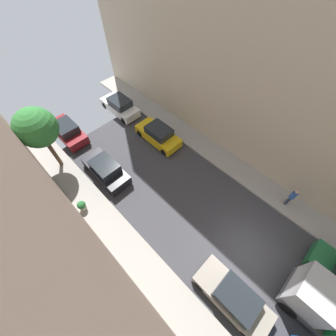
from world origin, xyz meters
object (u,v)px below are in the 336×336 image
street_tree_0 (36,128)px  pedestrian (292,197)px  parked_car_left_1 (233,297)px  parked_car_left_2 (106,169)px  parked_car_left_3 (67,131)px  potted_plant_0 (82,206)px  parked_car_right_3 (120,106)px  parked_car_right_2 (158,135)px

street_tree_0 → pedestrian: bearing=-56.3°
parked_car_left_1 → parked_car_left_2: size_ratio=1.00×
parked_car_left_3 → potted_plant_0: size_ratio=5.14×
pedestrian → parked_car_right_3: bearing=97.7°
parked_car_left_2 → street_tree_0: bearing=121.2°
parked_car_left_3 → street_tree_0: bearing=-131.4°
parked_car_left_2 → parked_car_left_3: 5.81m
street_tree_0 → parked_car_right_2: bearing=-25.7°
parked_car_left_3 → potted_plant_0: 7.66m
parked_car_left_3 → parked_car_right_2: 8.04m
parked_car_left_2 → street_tree_0: street_tree_0 is taller
parked_car_left_1 → parked_car_right_2: size_ratio=1.00×
parked_car_left_1 → parked_car_left_2: 11.70m
parked_car_left_1 → parked_car_right_2: bearing=64.9°
parked_car_left_2 → street_tree_0: (-2.09, 3.45, 3.37)m
parked_car_left_1 → parked_car_right_3: bearing=72.4°
parked_car_left_1 → parked_car_left_2: (0.00, 11.70, 0.00)m
parked_car_left_2 → parked_car_right_2: bearing=-1.6°
parked_car_left_2 → pedestrian: size_ratio=2.44×
parked_car_left_1 → parked_car_left_3: same height
parked_car_left_1 → parked_car_right_2: same height
parked_car_left_2 → parked_car_right_3: same height
parked_car_right_2 → potted_plant_0: (-8.30, -1.13, -0.13)m
parked_car_left_1 → pedestrian: size_ratio=2.44×
parked_car_left_1 → parked_car_right_3: 17.86m
parked_car_left_2 → parked_car_left_3: size_ratio=1.00×
parked_car_left_2 → potted_plant_0: 3.17m
parked_car_left_2 → pedestrian: bearing=-55.5°
parked_car_left_1 → parked_car_left_3: (0.00, 17.51, 0.00)m
parked_car_right_3 → pedestrian: size_ratio=2.44×
parked_car_left_2 → parked_car_left_1: bearing=-90.0°
parked_car_left_1 → parked_car_right_3: size_ratio=1.00×
parked_car_left_2 → potted_plant_0: size_ratio=5.14×
parked_car_right_2 → parked_car_left_3: bearing=132.2°
parked_car_left_2 → pedestrian: pedestrian is taller
parked_car_right_2 → parked_car_right_3: (0.00, 5.47, 0.00)m
parked_car_right_3 → pedestrian: (2.21, -16.41, 0.35)m
parked_car_right_2 → potted_plant_0: parked_car_right_2 is taller
parked_car_right_2 → pedestrian: bearing=-78.6°
parked_car_left_1 → parked_car_right_2: 12.75m
parked_car_left_1 → parked_car_right_3: (5.40, 17.02, 0.00)m
parked_car_left_3 → street_tree_0: street_tree_0 is taller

